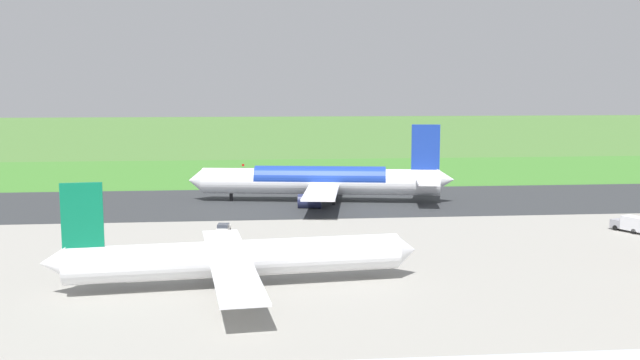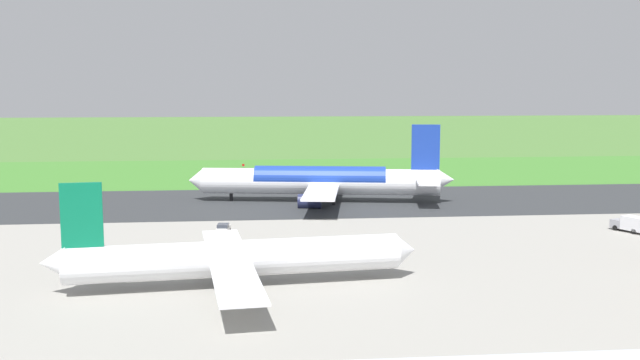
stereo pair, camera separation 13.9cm
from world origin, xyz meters
TOP-DOWN VIEW (x-y plane):
  - ground_plane at (0.00, 0.00)m, footprint 800.00×800.00m
  - runway_asphalt at (0.00, 0.00)m, footprint 600.00×38.14m
  - apron_concrete at (0.00, 57.10)m, footprint 440.00×110.00m
  - grass_verge_foreground at (0.00, -44.50)m, footprint 600.00×80.00m
  - airliner_main at (-4.89, 0.06)m, footprint 54.00×44.39m
  - airliner_parked_mid at (11.44, 60.65)m, footprint 44.03×36.10m
  - service_truck_baggage at (-51.50, 35.09)m, footprint 4.53×6.20m
  - service_car_followme at (13.92, 29.80)m, footprint 2.27×4.36m
  - no_stopping_sign at (11.38, -45.58)m, footprint 0.60×0.10m
  - traffic_cone_orange at (16.31, -46.00)m, footprint 0.40×0.40m

SIDE VIEW (x-z plane):
  - ground_plane at x=0.00m, z-range 0.00..0.00m
  - grass_verge_foreground at x=0.00m, z-range 0.00..0.04m
  - apron_concrete at x=0.00m, z-range 0.00..0.05m
  - runway_asphalt at x=0.00m, z-range 0.00..0.06m
  - traffic_cone_orange at x=16.31m, z-range 0.00..0.55m
  - service_car_followme at x=13.92m, z-range 0.03..1.65m
  - service_truck_baggage at x=-51.50m, z-range 0.08..2.73m
  - no_stopping_sign at x=11.38m, z-range 0.26..3.24m
  - airliner_parked_mid at x=11.44m, z-range -2.92..9.93m
  - airliner_main at x=-4.89m, z-range -3.59..12.29m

